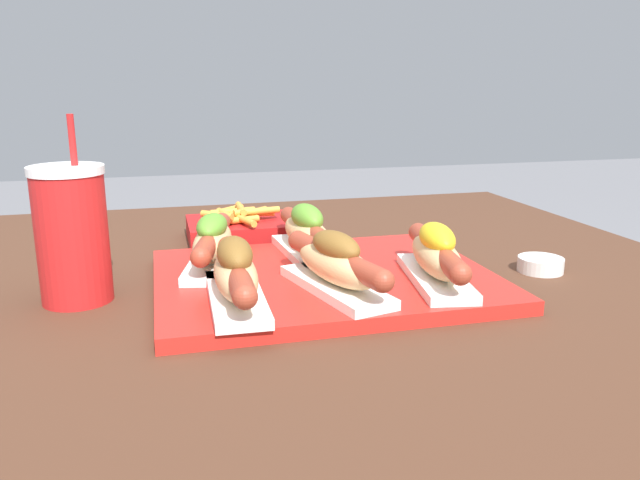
{
  "coord_description": "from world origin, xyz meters",
  "views": [
    {
      "loc": [
        -0.16,
        -0.79,
        0.98
      ],
      "look_at": [
        0.05,
        -0.0,
        0.77
      ],
      "focal_mm": 35.0,
      "sensor_mm": 36.0,
      "label": 1
    }
  ],
  "objects": [
    {
      "name": "drink_cup",
      "position": [
        -0.26,
        -0.0,
        0.8
      ],
      "size": [
        0.09,
        0.09,
        0.23
      ],
      "color": "red",
      "rests_on": "patio_table"
    },
    {
      "name": "sauce_bowl",
      "position": [
        0.36,
        -0.04,
        0.73
      ],
      "size": [
        0.06,
        0.06,
        0.02
      ],
      "color": "silver",
      "rests_on": "patio_table"
    },
    {
      "name": "hot_dog_2",
      "position": [
        0.17,
        -0.09,
        0.77
      ],
      "size": [
        0.09,
        0.22,
        0.08
      ],
      "color": "white",
      "rests_on": "serving_tray"
    },
    {
      "name": "hot_dog_4",
      "position": [
        0.04,
        0.06,
        0.77
      ],
      "size": [
        0.07,
        0.22,
        0.08
      ],
      "color": "white",
      "rests_on": "serving_tray"
    },
    {
      "name": "serving_tray",
      "position": [
        0.05,
        -0.02,
        0.72
      ],
      "size": [
        0.44,
        0.34,
        0.02
      ],
      "color": "red",
      "rests_on": "patio_table"
    },
    {
      "name": "hot_dog_0",
      "position": [
        -0.08,
        -0.11,
        0.77
      ],
      "size": [
        0.07,
        0.22,
        0.08
      ],
      "color": "white",
      "rests_on": "serving_tray"
    },
    {
      "name": "hot_dog_3",
      "position": [
        -0.09,
        0.05,
        0.77
      ],
      "size": [
        0.1,
        0.22,
        0.07
      ],
      "color": "white",
      "rests_on": "serving_tray"
    },
    {
      "name": "hot_dog_1",
      "position": [
        0.04,
        -0.1,
        0.77
      ],
      "size": [
        0.1,
        0.22,
        0.07
      ],
      "color": "white",
      "rests_on": "serving_tray"
    },
    {
      "name": "fries_basket",
      "position": [
        -0.03,
        0.25,
        0.73
      ],
      "size": [
        0.18,
        0.15,
        0.06
      ],
      "color": "#B21919",
      "rests_on": "patio_table"
    }
  ]
}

